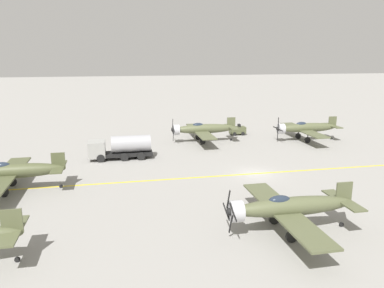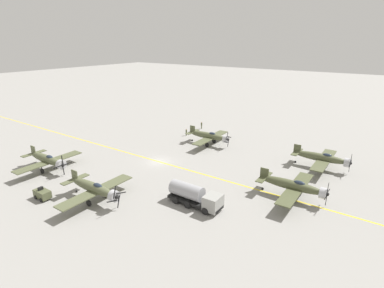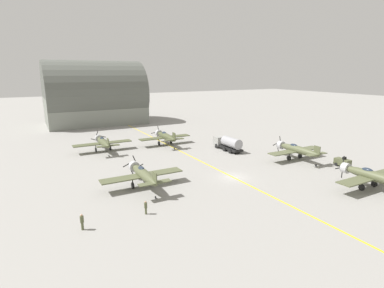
% 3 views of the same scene
% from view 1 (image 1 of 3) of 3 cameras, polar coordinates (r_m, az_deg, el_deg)
% --- Properties ---
extents(ground_plane, '(400.00, 400.00, 0.00)m').
position_cam_1_polar(ground_plane, '(42.67, 9.60, -4.48)').
color(ground_plane, gray).
extents(taxiway_stripe, '(0.30, 160.00, 0.01)m').
position_cam_1_polar(taxiway_stripe, '(42.67, 9.60, -4.47)').
color(taxiway_stripe, yellow).
rests_on(taxiway_stripe, ground).
extents(airplane_mid_left, '(12.00, 9.98, 3.70)m').
position_cam_1_polar(airplane_mid_left, '(28.97, 14.46, -9.31)').
color(airplane_mid_left, '#555A3B').
rests_on(airplane_mid_left, ground).
extents(airplane_mid_right, '(12.00, 9.98, 3.75)m').
position_cam_1_polar(airplane_mid_right, '(56.73, 1.62, 2.29)').
color(airplane_mid_right, '#575C3E').
rests_on(airplane_mid_right, ground).
extents(airplane_far_center, '(12.00, 9.98, 3.79)m').
position_cam_1_polar(airplane_far_center, '(40.27, -25.98, -3.79)').
color(airplane_far_center, '#4C5132').
rests_on(airplane_far_center, ground).
extents(airplane_near_right, '(12.00, 9.98, 3.80)m').
position_cam_1_polar(airplane_near_right, '(60.16, 16.91, 2.36)').
color(airplane_near_right, '#555A3B').
rests_on(airplane_near_right, ground).
extents(fuel_tanker, '(2.68, 8.00, 2.98)m').
position_cam_1_polar(fuel_tanker, '(48.49, -10.87, -0.49)').
color(fuel_tanker, black).
rests_on(fuel_tanker, ground).
extents(tow_tractor, '(1.57, 2.60, 1.79)m').
position_cam_1_polar(tow_tractor, '(62.59, 6.95, 2.12)').
color(tow_tractor, '#515638').
rests_on(tow_tractor, ground).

